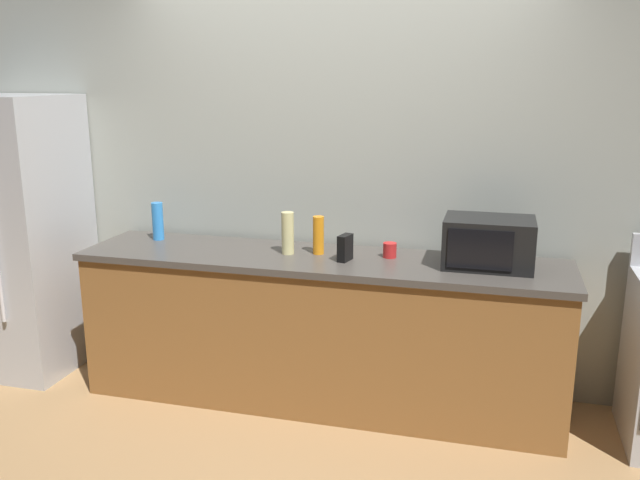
# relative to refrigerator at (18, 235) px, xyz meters

# --- Properties ---
(ground_plane) EXTENTS (8.00, 8.00, 0.00)m
(ground_plane) POSITION_rel_refrigerator_xyz_m (2.05, -0.40, -0.90)
(ground_plane) COLOR #A87F51
(back_wall) EXTENTS (6.40, 0.10, 2.70)m
(back_wall) POSITION_rel_refrigerator_xyz_m (2.05, 0.41, 0.45)
(back_wall) COLOR #9EA399
(back_wall) RESTS_ON ground_plane
(counter_run) EXTENTS (2.84, 0.64, 0.90)m
(counter_run) POSITION_rel_refrigerator_xyz_m (2.05, 0.00, -0.45)
(counter_run) COLOR brown
(counter_run) RESTS_ON ground_plane
(refrigerator) EXTENTS (0.72, 0.73, 1.80)m
(refrigerator) POSITION_rel_refrigerator_xyz_m (0.00, 0.00, 0.00)
(refrigerator) COLOR #B7BABF
(refrigerator) RESTS_ON ground_plane
(microwave) EXTENTS (0.48, 0.35, 0.27)m
(microwave) POSITION_rel_refrigerator_xyz_m (2.99, 0.05, 0.13)
(microwave) COLOR black
(microwave) RESTS_ON counter_run
(cordless_phone) EXTENTS (0.07, 0.12, 0.15)m
(cordless_phone) POSITION_rel_refrigerator_xyz_m (2.21, -0.04, 0.07)
(cordless_phone) COLOR black
(cordless_phone) RESTS_ON counter_run
(bottle_dish_soap) EXTENTS (0.07, 0.07, 0.22)m
(bottle_dish_soap) POSITION_rel_refrigerator_xyz_m (2.02, 0.06, 0.11)
(bottle_dish_soap) COLOR orange
(bottle_dish_soap) RESTS_ON counter_run
(bottle_vinegar) EXTENTS (0.07, 0.07, 0.25)m
(bottle_vinegar) POSITION_rel_refrigerator_xyz_m (1.85, 0.02, 0.12)
(bottle_vinegar) COLOR beige
(bottle_vinegar) RESTS_ON counter_run
(bottle_spray_cleaner) EXTENTS (0.07, 0.07, 0.24)m
(bottle_spray_cleaner) POSITION_rel_refrigerator_xyz_m (0.95, 0.14, 0.12)
(bottle_spray_cleaner) COLOR #338CE5
(bottle_spray_cleaner) RESTS_ON counter_run
(mug_red) EXTENTS (0.08, 0.08, 0.09)m
(mug_red) POSITION_rel_refrigerator_xyz_m (2.44, 0.09, 0.04)
(mug_red) COLOR red
(mug_red) RESTS_ON counter_run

